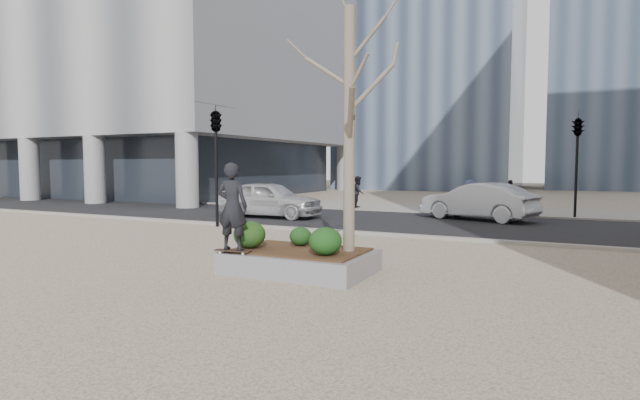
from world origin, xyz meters
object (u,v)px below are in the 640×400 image
at_px(skateboard, 233,252).
at_px(skateboarder, 232,207).
at_px(police_car, 269,199).
at_px(planter, 300,262).

height_order(skateboard, skateboarder, skateboarder).
bearing_deg(skateboarder, police_car, -69.06).
relative_size(skateboard, skateboarder, 0.43).
bearing_deg(police_car, skateboard, -154.18).
xyz_separation_m(skateboard, skateboarder, (0.00, 0.00, 0.94)).
distance_m(planter, skateboarder, 1.85).
distance_m(planter, skateboard, 1.43).
xyz_separation_m(skateboarder, police_car, (-5.32, 10.02, -0.62)).
bearing_deg(police_car, planter, -147.06).
xyz_separation_m(planter, skateboarder, (-1.10, -0.88, 1.20)).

